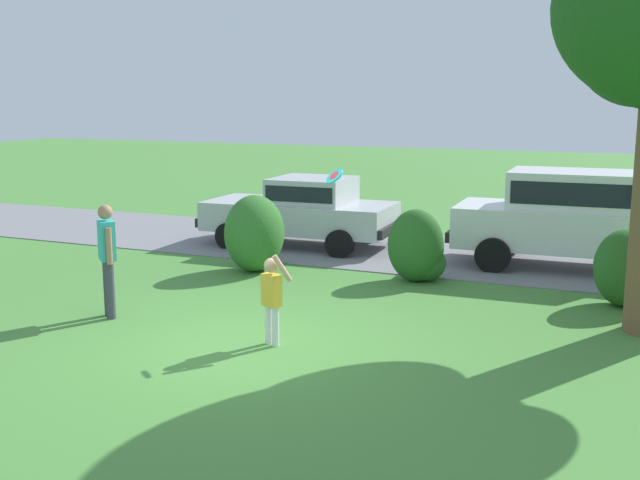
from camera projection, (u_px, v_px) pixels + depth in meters
name	position (u px, v px, depth m)	size (l,w,h in m)	color
ground_plane	(244.00, 347.00, 10.40)	(80.00, 80.00, 0.00)	#478438
driveway_strip	(402.00, 251.00, 16.78)	(28.00, 4.40, 0.02)	slate
shrub_near_tree	(254.00, 233.00, 14.78)	(1.11, 1.31, 1.49)	#33702B
shrub_centre_left	(418.00, 250.00, 13.98)	(1.06, 0.92, 1.33)	#286023
shrub_centre	(626.00, 268.00, 12.30)	(1.00, 0.99, 1.27)	#286023
parked_sedan	(304.00, 209.00, 17.24)	(4.47, 2.23, 1.56)	silver
parked_suv	(575.00, 214.00, 14.93)	(4.76, 2.23, 1.92)	white
child_thrower	(272.00, 294.00, 10.35)	(0.48, 0.24, 1.29)	white
frisbee	(335.00, 176.00, 10.75)	(0.33, 0.25, 0.29)	#1EB7B2
adult_onlooker	(107.00, 254.00, 11.62)	(0.41, 0.41, 1.74)	#3F3F4C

